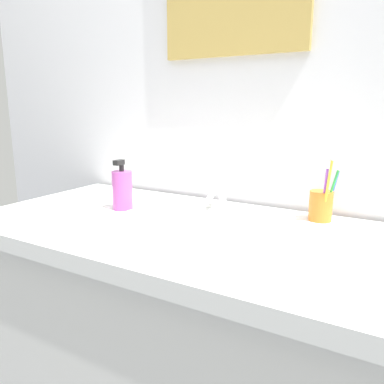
{
  "coord_description": "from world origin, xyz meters",
  "views": [
    {
      "loc": [
        0.57,
        -0.9,
        1.2
      ],
      "look_at": [
        0.02,
        0.04,
        0.96
      ],
      "focal_mm": 36.31,
      "sensor_mm": 36.0,
      "label": 1
    }
  ],
  "objects_px": {
    "toothbrush_blue": "(334,186)",
    "soap_dispenser": "(122,190)",
    "toothbrush_purple": "(325,187)",
    "toothbrush_cup": "(321,206)",
    "toothbrush_yellow": "(328,183)",
    "faucet": "(220,190)",
    "toothbrush_green": "(333,187)"
  },
  "relations": [
    {
      "from": "toothbrush_blue",
      "to": "soap_dispenser",
      "type": "height_order",
      "value": "toothbrush_blue"
    },
    {
      "from": "toothbrush_purple",
      "to": "soap_dispenser",
      "type": "bearing_deg",
      "value": -164.1
    },
    {
      "from": "toothbrush_cup",
      "to": "toothbrush_purple",
      "type": "bearing_deg",
      "value": -62.52
    },
    {
      "from": "toothbrush_yellow",
      "to": "toothbrush_cup",
      "type": "bearing_deg",
      "value": 124.57
    },
    {
      "from": "faucet",
      "to": "soap_dispenser",
      "type": "height_order",
      "value": "soap_dispenser"
    },
    {
      "from": "toothbrush_cup",
      "to": "toothbrush_blue",
      "type": "xyz_separation_m",
      "value": [
        0.03,
        0.03,
        0.06
      ]
    },
    {
      "from": "toothbrush_green",
      "to": "toothbrush_blue",
      "type": "bearing_deg",
      "value": 93.01
    },
    {
      "from": "toothbrush_purple",
      "to": "soap_dispenser",
      "type": "height_order",
      "value": "toothbrush_purple"
    },
    {
      "from": "toothbrush_cup",
      "to": "toothbrush_yellow",
      "type": "relative_size",
      "value": 0.43
    },
    {
      "from": "faucet",
      "to": "toothbrush_purple",
      "type": "xyz_separation_m",
      "value": [
        0.33,
        -0.01,
        0.05
      ]
    },
    {
      "from": "faucet",
      "to": "toothbrush_green",
      "type": "xyz_separation_m",
      "value": [
        0.35,
        0.02,
        0.04
      ]
    },
    {
      "from": "toothbrush_purple",
      "to": "toothbrush_cup",
      "type": "bearing_deg",
      "value": 117.48
    },
    {
      "from": "toothbrush_blue",
      "to": "soap_dispenser",
      "type": "relative_size",
      "value": 1.05
    },
    {
      "from": "toothbrush_yellow",
      "to": "faucet",
      "type": "bearing_deg",
      "value": 178.07
    },
    {
      "from": "toothbrush_yellow",
      "to": "soap_dispenser",
      "type": "xyz_separation_m",
      "value": [
        -0.61,
        -0.17,
        -0.06
      ]
    },
    {
      "from": "toothbrush_purple",
      "to": "soap_dispenser",
      "type": "distance_m",
      "value": 0.63
    },
    {
      "from": "faucet",
      "to": "toothbrush_yellow",
      "type": "xyz_separation_m",
      "value": [
        0.34,
        -0.01,
        0.06
      ]
    },
    {
      "from": "faucet",
      "to": "toothbrush_green",
      "type": "relative_size",
      "value": 0.83
    },
    {
      "from": "toothbrush_cup",
      "to": "toothbrush_purple",
      "type": "distance_m",
      "value": 0.07
    },
    {
      "from": "faucet",
      "to": "toothbrush_cup",
      "type": "relative_size",
      "value": 1.64
    },
    {
      "from": "faucet",
      "to": "toothbrush_blue",
      "type": "distance_m",
      "value": 0.36
    },
    {
      "from": "toothbrush_purple",
      "to": "toothbrush_blue",
      "type": "bearing_deg",
      "value": 75.4
    },
    {
      "from": "faucet",
      "to": "toothbrush_yellow",
      "type": "relative_size",
      "value": 0.71
    },
    {
      "from": "toothbrush_cup",
      "to": "toothbrush_blue",
      "type": "distance_m",
      "value": 0.07
    },
    {
      "from": "toothbrush_purple",
      "to": "toothbrush_green",
      "type": "bearing_deg",
      "value": 53.38
    },
    {
      "from": "toothbrush_green",
      "to": "soap_dispenser",
      "type": "relative_size",
      "value": 1.06
    },
    {
      "from": "toothbrush_cup",
      "to": "toothbrush_green",
      "type": "relative_size",
      "value": 0.51
    },
    {
      "from": "toothbrush_yellow",
      "to": "toothbrush_purple",
      "type": "relative_size",
      "value": 1.13
    },
    {
      "from": "toothbrush_blue",
      "to": "toothbrush_purple",
      "type": "bearing_deg",
      "value": -104.6
    },
    {
      "from": "toothbrush_yellow",
      "to": "soap_dispenser",
      "type": "relative_size",
      "value": 1.26
    },
    {
      "from": "toothbrush_purple",
      "to": "toothbrush_blue",
      "type": "distance_m",
      "value": 0.06
    },
    {
      "from": "toothbrush_yellow",
      "to": "toothbrush_blue",
      "type": "distance_m",
      "value": 0.07
    }
  ]
}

